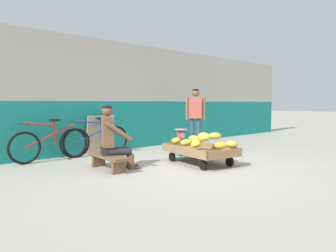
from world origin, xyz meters
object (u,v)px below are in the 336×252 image
object	(u,v)px
plastic_crate	(181,148)
bicycle_near_left	(50,144)
customer_adult	(195,112)
sign_board	(100,134)
low_bench	(108,159)
vendor_seated	(113,138)
bicycle_far_left	(97,140)
weighing_scale	(181,135)
banana_cart	(200,152)

from	to	relation	value
plastic_crate	bicycle_near_left	distance (m)	2.80
bicycle_near_left	customer_adult	bearing A→B (deg)	-16.73
sign_board	customer_adult	world-z (taller)	customer_adult
low_bench	plastic_crate	bearing A→B (deg)	6.58
low_bench	vendor_seated	xyz separation A→B (m)	(0.08, -0.04, 0.37)
plastic_crate	sign_board	size ratio (longest dim) A/B	0.40
low_bench	vendor_seated	world-z (taller)	vendor_seated
bicycle_far_left	sign_board	bearing A→B (deg)	46.20
customer_adult	plastic_crate	bearing A→B (deg)	-159.92
low_bench	bicycle_far_left	size ratio (longest dim) A/B	0.68
plastic_crate	weighing_scale	distance (m)	0.30
weighing_scale	customer_adult	world-z (taller)	customer_adult
low_bench	sign_board	distance (m)	1.98
vendor_seated	plastic_crate	world-z (taller)	vendor_seated
low_bench	plastic_crate	distance (m)	2.11
banana_cart	low_bench	world-z (taller)	banana_cart
plastic_crate	weighing_scale	bearing A→B (deg)	-90.00
bicycle_far_left	sign_board	size ratio (longest dim) A/B	1.87
bicycle_far_left	plastic_crate	bearing A→B (deg)	-42.86
banana_cart	bicycle_near_left	size ratio (longest dim) A/B	0.95
bicycle_far_left	customer_adult	distance (m)	2.50
vendor_seated	weighing_scale	size ratio (longest dim) A/B	3.80
banana_cart	bicycle_far_left	bearing A→B (deg)	111.91
low_bench	bicycle_near_left	world-z (taller)	bicycle_near_left
bicycle_near_left	banana_cart	bearing A→B (deg)	-48.58
banana_cart	bicycle_far_left	xyz separation A→B (m)	(-0.92, 2.28, 0.11)
weighing_scale	plastic_crate	bearing A→B (deg)	90.00
bicycle_near_left	bicycle_far_left	size ratio (longest dim) A/B	1.00
low_bench	bicycle_far_left	distance (m)	1.69
bicycle_near_left	weighing_scale	bearing A→B (deg)	-27.44
weighing_scale	banana_cart	bearing A→B (deg)	-116.08
low_bench	weighing_scale	size ratio (longest dim) A/B	3.75
vendor_seated	sign_board	world-z (taller)	vendor_seated
plastic_crate	weighing_scale	xyz separation A→B (m)	(0.00, -0.00, 0.30)
bicycle_near_left	sign_board	size ratio (longest dim) A/B	1.87
weighing_scale	bicycle_near_left	size ratio (longest dim) A/B	0.18
banana_cart	bicycle_near_left	world-z (taller)	bicycle_near_left
weighing_scale	bicycle_far_left	world-z (taller)	bicycle_far_left
vendor_seated	customer_adult	size ratio (longest dim) A/B	0.75
weighing_scale	sign_board	size ratio (longest dim) A/B	0.34
sign_board	low_bench	bearing A→B (deg)	-117.24
low_bench	bicycle_near_left	bearing A→B (deg)	104.32
vendor_seated	weighing_scale	world-z (taller)	vendor_seated
banana_cart	customer_adult	bearing A→B (deg)	44.69
vendor_seated	plastic_crate	size ratio (longest dim) A/B	3.17
plastic_crate	sign_board	distance (m)	1.94
bicycle_near_left	sign_board	distance (m)	1.31
banana_cart	vendor_seated	world-z (taller)	vendor_seated
banana_cart	weighing_scale	xyz separation A→B (m)	(0.48, 0.98, 0.21)
low_bench	customer_adult	world-z (taller)	customer_adult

